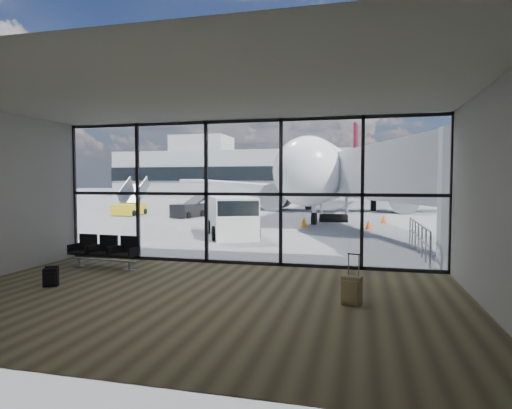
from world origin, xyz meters
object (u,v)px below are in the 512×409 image
at_px(suitcase, 352,290).
at_px(airliner, 341,176).
at_px(seating_row, 106,250).
at_px(mobile_stairs, 130,208).
at_px(service_van, 232,216).
at_px(belt_loader, 189,209).
at_px(backpack, 51,277).

relative_size(suitcase, airliner, 0.03).
distance_m(seating_row, mobile_stairs, 21.35).
bearing_deg(service_van, seating_row, -125.63).
xyz_separation_m(suitcase, belt_loader, (-12.12, 20.30, 0.24)).
bearing_deg(mobile_stairs, airliner, 30.11).
bearing_deg(suitcase, seating_row, 178.41).
bearing_deg(backpack, service_van, 58.06).
distance_m(suitcase, mobile_stairs, 27.36).
relative_size(seating_row, belt_loader, 0.57).
bearing_deg(seating_row, airliner, 83.00).
height_order(suitcase, service_van, service_van).
bearing_deg(suitcase, belt_loader, 136.91).
xyz_separation_m(backpack, service_van, (1.51, 10.34, 0.72)).
bearing_deg(suitcase, mobile_stairs, 145.55).
bearing_deg(service_van, suitcase, -85.14).
bearing_deg(seating_row, belt_loader, 108.94).
relative_size(seating_row, service_van, 0.46).
bearing_deg(backpack, airliner, 56.42).
relative_size(suitcase, belt_loader, 0.28).
bearing_deg(suitcase, backpack, -162.95).
relative_size(seating_row, backpack, 4.37).
relative_size(service_van, belt_loader, 1.23).
bearing_deg(mobile_stairs, service_van, -47.27).
height_order(airliner, mobile_stairs, airliner).
xyz_separation_m(backpack, suitcase, (7.21, 0.12, 0.08)).
bearing_deg(belt_loader, service_van, -47.51).
relative_size(suitcase, service_van, 0.23).
xyz_separation_m(seating_row, mobile_stairs, (-10.11, 18.80, 0.04)).
xyz_separation_m(service_van, mobile_stairs, (-11.70, 10.90, -0.39)).
height_order(seating_row, backpack, seating_row).
bearing_deg(airliner, suitcase, -83.53).
bearing_deg(airliner, belt_loader, -128.53).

